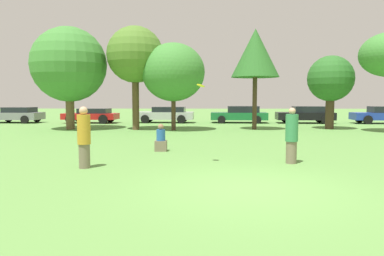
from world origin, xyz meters
name	(u,v)px	position (x,y,z in m)	size (l,w,h in m)	color
ground_plane	(247,188)	(0.00, 0.00, 0.00)	(120.00, 120.00, 0.00)	#5B8E42
person_thrower	(84,137)	(-4.27, 2.17, 0.86)	(0.36, 0.36, 1.72)	#726651
person_catcher	(292,136)	(1.68, 3.07, 0.83)	(0.37, 0.37, 1.67)	#726651
frisbee	(201,86)	(-1.03, 2.86, 2.31)	(0.24, 0.24, 0.12)	yellow
bystander_sitting	(161,140)	(-2.51, 5.51, 0.41)	(0.43, 0.36, 1.01)	#726651
tree_0	(69,65)	(-9.24, 14.79, 4.01)	(4.62, 4.62, 6.34)	brown
tree_1	(135,55)	(-5.08, 14.57, 4.55)	(3.43, 3.43, 6.31)	brown
tree_2	(173,72)	(-2.72, 14.31, 3.50)	(3.79, 3.79, 5.26)	#473323
tree_3	(255,53)	(2.27, 14.97, 4.69)	(2.96, 2.96, 6.20)	#473323
tree_4	(331,79)	(7.07, 15.44, 3.12)	(2.86, 2.86, 4.61)	#473323
parked_car_grey	(17,115)	(-15.67, 20.72, 0.65)	(4.02, 2.20, 1.23)	slate
parked_car_red	(92,115)	(-9.66, 20.59, 0.63)	(4.25, 2.16, 1.14)	red
parked_car_silver	(166,114)	(-3.88, 21.13, 0.67)	(4.65, 2.09, 1.26)	#B2B2B7
parked_car_green	(240,114)	(2.02, 21.16, 0.68)	(4.49, 2.24, 1.32)	#196633
parked_car_black	(306,114)	(7.11, 20.86, 0.69)	(4.43, 2.15, 1.32)	black
parked_car_blue	(383,115)	(12.94, 20.58, 0.69)	(4.53, 2.10, 1.32)	#1E389E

